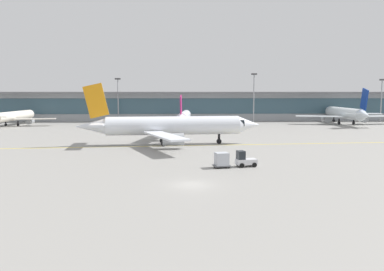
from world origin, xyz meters
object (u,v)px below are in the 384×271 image
(gate_airplane_0, at_px, (14,116))
(baggage_tug, at_px, (245,160))
(gate_airplane_2, at_px, (345,113))
(taxiing_regional_jet, at_px, (171,126))
(gate_airplane_1, at_px, (184,117))
(apron_light_mast_2, at_px, (254,96))
(apron_light_mast_1, at_px, (118,98))
(cargo_dolly_lead, at_px, (222,160))
(apron_light_mast_3, at_px, (381,98))

(gate_airplane_0, bearing_deg, baggage_tug, -134.13)
(gate_airplane_2, bearing_deg, taxiing_regional_jet, 132.29)
(gate_airplane_1, xyz_separation_m, gate_airplane_2, (48.17, 4.92, 0.53))
(taxiing_regional_jet, bearing_deg, apron_light_mast_2, 59.51)
(taxiing_regional_jet, bearing_deg, gate_airplane_0, 131.55)
(gate_airplane_2, height_order, apron_light_mast_2, apron_light_mast_2)
(baggage_tug, height_order, apron_light_mast_2, apron_light_mast_2)
(gate_airplane_0, bearing_deg, gate_airplane_2, -83.17)
(gate_airplane_0, distance_m, apron_light_mast_1, 31.05)
(gate_airplane_2, height_order, taxiing_regional_jet, taxiing_regional_jet)
(gate_airplane_2, relative_size, cargo_dolly_lead, 13.57)
(taxiing_regional_jet, xyz_separation_m, cargo_dolly_lead, (6.76, -22.98, -2.31))
(apron_light_mast_1, distance_m, apron_light_mast_3, 84.21)
(cargo_dolly_lead, bearing_deg, taxiing_regional_jet, 95.26)
(taxiing_regional_jet, distance_m, apron_light_mast_1, 58.78)
(gate_airplane_0, xyz_separation_m, apron_light_mast_1, (27.89, 12.72, 4.99))
(gate_airplane_0, distance_m, taxiing_regional_jet, 62.77)
(gate_airplane_1, distance_m, apron_light_mast_2, 26.25)
(gate_airplane_1, relative_size, apron_light_mast_1, 1.93)
(taxiing_regional_jet, bearing_deg, apron_light_mast_1, 102.56)
(gate_airplane_0, distance_m, baggage_tug, 85.82)
(gate_airplane_2, distance_m, baggage_tug, 79.20)
(cargo_dolly_lead, relative_size, apron_light_mast_2, 0.15)
(gate_airplane_2, xyz_separation_m, apron_light_mast_3, (15.30, 8.48, 4.33))
(gate_airplane_2, xyz_separation_m, taxiing_regional_jet, (-51.20, -45.09, 0.16))
(taxiing_regional_jet, height_order, baggage_tug, taxiing_regional_jet)
(taxiing_regional_jet, height_order, apron_light_mast_1, apron_light_mast_1)
(cargo_dolly_lead, bearing_deg, baggage_tug, -0.00)
(taxiing_regional_jet, height_order, apron_light_mast_2, apron_light_mast_2)
(gate_airplane_1, distance_m, baggage_tug, 62.95)
(baggage_tug, relative_size, apron_light_mast_3, 0.21)
(apron_light_mast_1, relative_size, apron_light_mast_3, 1.02)
(apron_light_mast_2, bearing_deg, apron_light_mast_3, 0.90)
(taxiing_regional_jet, bearing_deg, baggage_tug, -71.35)
(apron_light_mast_1, height_order, apron_light_mast_2, apron_light_mast_2)
(apron_light_mast_1, relative_size, apron_light_mast_2, 0.91)
(apron_light_mast_2, bearing_deg, apron_light_mast_1, 176.05)
(taxiing_regional_jet, relative_size, baggage_tug, 12.00)
(apron_light_mast_3, bearing_deg, gate_airplane_2, -150.99)
(apron_light_mast_2, bearing_deg, gate_airplane_2, -16.80)
(apron_light_mast_2, bearing_deg, baggage_tug, -101.59)
(gate_airplane_0, relative_size, gate_airplane_2, 0.84)
(apron_light_mast_3, bearing_deg, gate_airplane_0, -174.70)
(gate_airplane_0, height_order, apron_light_mast_3, apron_light_mast_3)
(cargo_dolly_lead, bearing_deg, gate_airplane_1, 82.24)
(gate_airplane_1, xyz_separation_m, baggage_tug, (6.77, -62.56, -1.77))
(gate_airplane_2, bearing_deg, gate_airplane_1, 96.75)
(gate_airplane_1, distance_m, apron_light_mast_3, 65.05)
(taxiing_regional_jet, xyz_separation_m, apron_light_mast_2, (25.25, 52.93, 5.02))
(gate_airplane_0, distance_m, apron_light_mast_2, 71.70)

